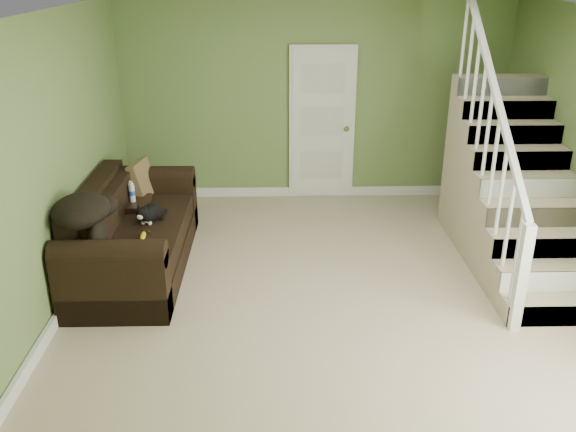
{
  "coord_description": "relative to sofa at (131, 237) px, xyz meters",
  "views": [
    {
      "loc": [
        -0.54,
        -5.12,
        2.98
      ],
      "look_at": [
        -0.41,
        0.14,
        0.77
      ],
      "focal_mm": 38.0,
      "sensor_mm": 36.0,
      "label": 1
    }
  ],
  "objects": [
    {
      "name": "ceiling",
      "position": [
        2.02,
        -0.64,
        2.25
      ],
      "size": [
        5.0,
        5.5,
        0.01
      ],
      "primitive_type": "cube",
      "color": "white",
      "rests_on": "wall_back"
    },
    {
      "name": "wall_front",
      "position": [
        2.02,
        -3.39,
        0.95
      ],
      "size": [
        5.0,
        0.04,
        2.6
      ],
      "primitive_type": "cube",
      "color": "olive",
      "rests_on": "floor"
    },
    {
      "name": "throw_blanket",
      "position": [
        -0.24,
        -0.71,
        0.59
      ],
      "size": [
        0.53,
        0.68,
        0.27
      ],
      "primitive_type": "ellipsoid",
      "rotation": [
        0.0,
        0.0,
        0.07
      ],
      "color": "black",
      "rests_on": "sofa"
    },
    {
      "name": "baseboard_left",
      "position": [
        -0.45,
        -0.64,
        -0.29
      ],
      "size": [
        0.04,
        5.5,
        0.12
      ],
      "primitive_type": "cube",
      "color": "white",
      "rests_on": "floor"
    },
    {
      "name": "side_table",
      "position": [
        -0.13,
        0.49,
        -0.05
      ],
      "size": [
        0.48,
        0.48,
        0.79
      ],
      "rotation": [
        0.0,
        0.0,
        0.04
      ],
      "color": "black",
      "rests_on": "floor"
    },
    {
      "name": "wall_back",
      "position": [
        2.02,
        2.11,
        0.95
      ],
      "size": [
        5.0,
        0.04,
        2.6
      ],
      "primitive_type": "cube",
      "color": "olive",
      "rests_on": "floor"
    },
    {
      "name": "wall_left",
      "position": [
        -0.48,
        -0.64,
        0.95
      ],
      "size": [
        0.04,
        5.5,
        2.6
      ],
      "primitive_type": "cube",
      "color": "olive",
      "rests_on": "floor"
    },
    {
      "name": "floor",
      "position": [
        2.02,
        -0.64,
        -0.35
      ],
      "size": [
        5.0,
        5.5,
        0.01
      ],
      "primitive_type": "cube",
      "color": "tan",
      "rests_on": "ground"
    },
    {
      "name": "baseboard_back",
      "position": [
        2.02,
        2.08,
        -0.29
      ],
      "size": [
        5.0,
        0.04,
        0.12
      ],
      "primitive_type": "cube",
      "color": "white",
      "rests_on": "floor"
    },
    {
      "name": "throw_pillow",
      "position": [
        -0.02,
        0.83,
        0.34
      ],
      "size": [
        0.27,
        0.44,
        0.43
      ],
      "primitive_type": "cube",
      "rotation": [
        0.0,
        -0.24,
        -0.18
      ],
      "color": "#523920",
      "rests_on": "sofa"
    },
    {
      "name": "cat",
      "position": [
        0.2,
        0.06,
        0.24
      ],
      "size": [
        0.27,
        0.51,
        0.25
      ],
      "rotation": [
        0.0,
        0.0,
        -0.27
      ],
      "color": "black",
      "rests_on": "sofa"
    },
    {
      "name": "staircase",
      "position": [
        4.02,
        0.33,
        0.3
      ],
      "size": [
        1.0,
        2.51,
        2.82
      ],
      "color": "tan",
      "rests_on": "floor"
    },
    {
      "name": "door",
      "position": [
        2.12,
        2.07,
        0.66
      ],
      "size": [
        0.86,
        0.12,
        2.02
      ],
      "color": "white",
      "rests_on": "floor"
    },
    {
      "name": "sofa",
      "position": [
        0.0,
        0.0,
        0.0
      ],
      "size": [
        0.99,
        2.29,
        0.91
      ],
      "color": "black",
      "rests_on": "floor"
    },
    {
      "name": "banana",
      "position": [
        0.21,
        -0.36,
        0.17
      ],
      "size": [
        0.06,
        0.19,
        0.05
      ],
      "primitive_type": "ellipsoid",
      "rotation": [
        0.0,
        0.0,
        0.07
      ],
      "color": "gold",
      "rests_on": "sofa"
    }
  ]
}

